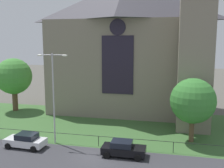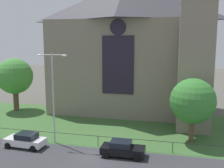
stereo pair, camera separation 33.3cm
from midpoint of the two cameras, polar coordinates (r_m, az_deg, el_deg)
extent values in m
plane|color=#56544C|center=(36.04, 0.67, -8.65)|extent=(160.00, 160.00, 0.00)
cube|color=#38383D|center=(25.23, -5.20, -16.76)|extent=(120.00, 8.00, 0.01)
cube|color=#3D6633|center=(34.18, -0.03, -9.65)|extent=(120.00, 20.00, 0.01)
cube|color=gray|center=(42.99, 2.54, 3.77)|extent=(22.00, 12.00, 14.00)
pyramid|color=#47444C|center=(43.22, 2.64, 17.09)|extent=(22.00, 12.00, 6.00)
cube|color=black|center=(37.01, 0.92, 4.00)|extent=(4.40, 0.16, 8.00)
cylinder|color=black|center=(36.91, 0.94, 11.91)|extent=(2.20, 0.15, 2.20)
cube|color=gray|center=(34.31, 16.90, 5.39)|extent=(4.00, 4.00, 18.00)
cylinder|color=black|center=(28.88, -3.20, -10.95)|extent=(30.74, 0.05, 0.05)
cylinder|color=black|center=(31.91, -16.82, -10.40)|extent=(0.07, 0.07, 1.10)
cylinder|color=black|center=(29.07, -3.19, -11.96)|extent=(0.06, 0.07, 1.10)
cylinder|color=black|center=(28.11, 12.48, -12.93)|extent=(0.06, 0.07, 1.10)
cylinder|color=brown|center=(45.72, -19.98, -3.18)|extent=(0.84, 0.84, 3.39)
sphere|color=#428C38|center=(45.10, -20.24, 1.56)|extent=(5.64, 5.64, 5.64)
cylinder|color=brown|center=(31.21, 16.15, -9.20)|extent=(0.53, 0.53, 2.77)
sphere|color=#387F33|center=(30.37, 16.42, -3.41)|extent=(4.91, 4.91, 4.91)
cylinder|color=#B2B2B7|center=(29.40, -12.53, -3.12)|extent=(0.16, 0.16, 9.75)
cylinder|color=#B2B2B7|center=(29.10, -14.11, 5.99)|extent=(1.40, 0.10, 0.10)
cylinder|color=#B2B2B7|center=(28.50, -11.58, 6.02)|extent=(1.40, 0.10, 0.10)
ellipsoid|color=white|center=(29.42, -15.33, 5.88)|extent=(0.57, 0.26, 0.20)
ellipsoid|color=white|center=(28.22, -10.27, 5.93)|extent=(0.57, 0.26, 0.20)
cube|color=silver|center=(30.16, -18.13, -11.50)|extent=(4.28, 2.00, 0.70)
cube|color=black|center=(29.84, -17.86, -10.44)|extent=(2.08, 1.70, 0.55)
cylinder|color=black|center=(30.39, -21.42, -12.11)|extent=(0.65, 0.25, 0.64)
cylinder|color=black|center=(31.74, -19.45, -11.08)|extent=(0.65, 0.25, 0.64)
cylinder|color=black|center=(28.80, -16.60, -13.04)|extent=(0.65, 0.25, 0.64)
cylinder|color=black|center=(30.23, -14.76, -11.88)|extent=(0.65, 0.25, 0.64)
cube|color=black|center=(26.74, 2.13, -13.75)|extent=(4.21, 1.82, 0.70)
cube|color=black|center=(26.54, 1.71, -12.47)|extent=(2.01, 1.61, 0.55)
cylinder|color=black|center=(27.49, 5.58, -13.79)|extent=(0.64, 0.22, 0.64)
cylinder|color=black|center=(25.85, 5.10, -15.32)|extent=(0.64, 0.22, 0.64)
cylinder|color=black|center=(27.94, -0.59, -13.36)|extent=(0.64, 0.22, 0.64)
cylinder|color=black|center=(26.33, -1.48, -14.82)|extent=(0.64, 0.22, 0.64)
camera|label=1|loc=(0.17, -90.29, -0.05)|focal=43.30mm
camera|label=2|loc=(0.17, 89.71, 0.05)|focal=43.30mm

